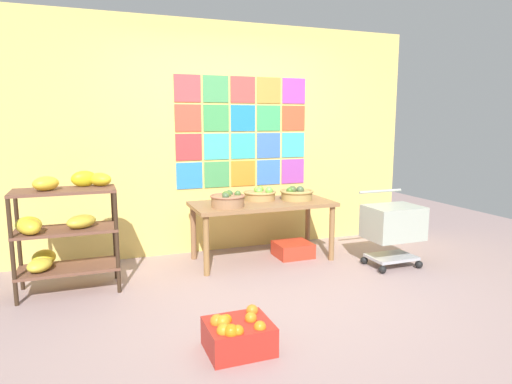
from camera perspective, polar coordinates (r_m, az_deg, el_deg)
The scene contains 10 objects.
ground at distance 3.92m, azimuth 3.19°, elevation -13.67°, with size 9.32×9.32×0.00m, color gray.
back_wall_with_art at distance 5.21m, azimuth -4.18°, elevation 6.83°, with size 4.77×0.07×2.62m.
banana_shelf_unit at distance 4.27m, azimuth -23.74°, elevation -3.84°, with size 0.87×0.51×1.07m.
display_table at distance 4.84m, azimuth 0.82°, elevation -2.19°, with size 1.53×0.69×0.65m.
fruit_basket_centre at distance 4.98m, azimuth 5.21°, elevation -0.23°, with size 0.37×0.37×0.16m.
fruit_basket_back_right at distance 4.57m, azimuth -3.64°, elevation -1.00°, with size 0.36×0.36×0.16m.
fruit_basket_left at distance 4.97m, azimuth 0.52°, elevation -0.29°, with size 0.37×0.37×0.15m.
produce_crate_under_table at distance 5.08m, azimuth 4.75°, elevation -7.34°, with size 0.40×0.36×0.16m, color red.
orange_crate_foreground at distance 3.10m, azimuth -2.34°, elevation -17.77°, with size 0.43×0.37×0.26m.
shopping_cart at distance 4.86m, azimuth 17.14°, elevation -4.06°, with size 0.55×0.46×0.78m.
Camera 1 is at (-1.47, -3.30, 1.52)m, focal length 31.21 mm.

